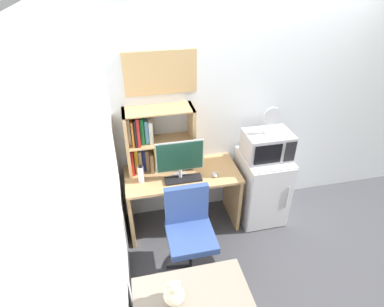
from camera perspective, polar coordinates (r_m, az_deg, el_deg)
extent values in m
cube|color=silver|center=(3.74, 18.10, 9.10)|extent=(6.40, 0.04, 2.60)
cube|color=silver|center=(1.93, -14.68, -14.89)|extent=(0.04, 4.40, 2.60)
cube|color=tan|center=(3.34, -1.79, -3.77)|extent=(1.20, 0.57, 0.03)
cube|color=tan|center=(3.53, -11.15, -9.69)|extent=(0.04, 0.51, 0.70)
cube|color=tan|center=(3.69, 7.31, -7.14)|extent=(0.04, 0.51, 0.70)
cube|color=tan|center=(3.23, -11.70, 1.78)|extent=(0.03, 0.27, 0.69)
cube|color=tan|center=(3.29, -0.05, 3.11)|extent=(0.03, 0.27, 0.69)
cube|color=tan|center=(3.09, -6.17, 7.90)|extent=(0.70, 0.27, 0.01)
cube|color=tan|center=(3.25, -5.81, 2.25)|extent=(0.64, 0.27, 0.01)
cube|color=#B21E1E|center=(3.35, -10.83, -1.00)|extent=(0.03, 0.22, 0.29)
cube|color=gold|center=(3.37, -10.14, -0.81)|extent=(0.04, 0.15, 0.28)
cube|color=brown|center=(3.35, -9.44, -0.90)|extent=(0.03, 0.21, 0.28)
cube|color=navy|center=(3.37, -8.87, -0.67)|extent=(0.03, 0.15, 0.27)
cube|color=brown|center=(3.37, -8.21, -0.78)|extent=(0.04, 0.17, 0.25)
cube|color=brown|center=(3.37, -7.44, -1.06)|extent=(0.04, 0.22, 0.22)
cube|color=gold|center=(3.36, -6.84, -0.42)|extent=(0.02, 0.19, 0.29)
cube|color=navy|center=(3.36, -6.32, -0.28)|extent=(0.02, 0.17, 0.30)
cube|color=silver|center=(3.19, -11.44, 4.22)|extent=(0.03, 0.15, 0.28)
cube|color=orange|center=(3.18, -10.83, 4.05)|extent=(0.02, 0.21, 0.27)
cube|color=black|center=(3.17, -10.35, 4.21)|extent=(0.02, 0.23, 0.29)
cube|color=#B21E1E|center=(3.17, -9.86, 4.41)|extent=(0.03, 0.23, 0.31)
cube|color=#197233|center=(3.19, -9.16, 4.41)|extent=(0.04, 0.17, 0.28)
cube|color=teal|center=(3.20, -8.35, 4.29)|extent=(0.04, 0.16, 0.25)
cube|color=silver|center=(3.20, -7.60, 4.26)|extent=(0.04, 0.19, 0.24)
cylinder|color=#B7B7BC|center=(3.25, -2.12, -4.40)|extent=(0.18, 0.18, 0.02)
cylinder|color=#B7B7BC|center=(3.22, -2.14, -3.59)|extent=(0.04, 0.04, 0.10)
cube|color=#B7B7BC|center=(3.10, -2.23, -0.49)|extent=(0.48, 0.01, 0.33)
cube|color=#193D2D|center=(3.10, -2.22, -0.54)|extent=(0.46, 0.02, 0.31)
cube|color=black|center=(3.22, -1.61, -4.69)|extent=(0.38, 0.13, 0.02)
ellipsoid|color=silver|center=(3.28, 4.15, -3.83)|extent=(0.05, 0.09, 0.04)
cylinder|color=silver|center=(3.20, -9.25, -3.78)|extent=(0.07, 0.07, 0.17)
cylinder|color=black|center=(3.14, -9.40, -2.33)|extent=(0.04, 0.04, 0.02)
cube|color=silver|center=(3.74, 12.39, -5.85)|extent=(0.50, 0.55, 0.83)
cube|color=silver|center=(3.54, 14.17, -8.56)|extent=(0.48, 0.01, 0.80)
cylinder|color=#B2B2B7|center=(3.58, 16.90, -7.67)|extent=(0.01, 0.01, 0.29)
cube|color=#ADADB2|center=(3.42, 13.47, 1.52)|extent=(0.49, 0.35, 0.29)
cube|color=black|center=(3.26, 13.64, -0.18)|extent=(0.29, 0.01, 0.22)
cube|color=black|center=(3.37, 17.40, 0.31)|extent=(0.12, 0.01, 0.23)
cylinder|color=silver|center=(3.35, 13.80, 3.71)|extent=(0.11, 0.11, 0.01)
cylinder|color=silver|center=(3.33, 13.93, 4.53)|extent=(0.02, 0.02, 0.10)
cylinder|color=silver|center=(3.26, 14.32, 6.64)|extent=(0.19, 0.03, 0.19)
cylinder|color=black|center=(3.36, -0.16, -19.97)|extent=(0.50, 0.50, 0.04)
cylinder|color=black|center=(3.20, -0.16, -17.70)|extent=(0.04, 0.04, 0.42)
cube|color=#334C8C|center=(3.03, -0.17, -14.94)|extent=(0.44, 0.44, 0.07)
cube|color=#334C8C|center=(3.00, -1.00, -9.13)|extent=(0.41, 0.06, 0.41)
sphere|color=beige|center=(2.56, -3.30, -24.29)|extent=(0.16, 0.16, 0.16)
sphere|color=beige|center=(2.48, -3.38, -22.98)|extent=(0.10, 0.10, 0.10)
sphere|color=beige|center=(2.45, -4.32, -22.63)|extent=(0.04, 0.04, 0.04)
sphere|color=beige|center=(2.45, -2.50, -22.36)|extent=(0.04, 0.04, 0.04)
cube|color=tan|center=(3.09, -5.76, 14.34)|extent=(0.70, 0.02, 0.42)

